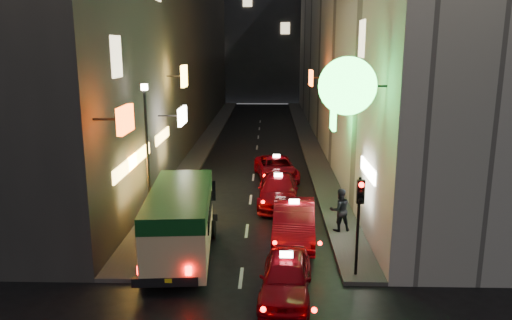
# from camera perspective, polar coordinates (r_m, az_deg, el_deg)

# --- Properties ---
(building_left) EXTENTS (7.40, 52.00, 18.00)m
(building_left) POSITION_cam_1_polar(r_m,az_deg,el_deg) (42.48, -10.98, 14.27)
(building_left) COLOR #393633
(building_left) RESTS_ON ground
(building_right) EXTENTS (8.36, 52.00, 18.00)m
(building_right) POSITION_cam_1_polar(r_m,az_deg,el_deg) (42.12, 11.52, 14.26)
(building_right) COLOR #B4ADA5
(building_right) RESTS_ON ground
(building_far) EXTENTS (30.00, 10.00, 22.00)m
(building_far) POSITION_cam_1_polar(r_m,az_deg,el_deg) (73.59, 0.82, 15.48)
(building_far) COLOR #37373D
(building_far) RESTS_ON ground
(sidewalk_left) EXTENTS (1.50, 52.00, 0.15)m
(sidewalk_left) POSITION_cam_1_polar(r_m,az_deg,el_deg) (42.59, -5.52, 2.37)
(sidewalk_left) COLOR #464341
(sidewalk_left) RESTS_ON ground
(sidewalk_right) EXTENTS (1.50, 52.00, 0.15)m
(sidewalk_right) POSITION_cam_1_polar(r_m,az_deg,el_deg) (42.40, 5.97, 2.31)
(sidewalk_right) COLOR #464341
(sidewalk_right) RESTS_ON ground
(minibus) EXTENTS (2.67, 6.39, 2.68)m
(minibus) POSITION_cam_1_polar(r_m,az_deg,el_deg) (19.04, -8.62, -6.31)
(minibus) COLOR beige
(minibus) RESTS_ON ground
(taxi_near) EXTENTS (2.48, 5.17, 1.76)m
(taxi_near) POSITION_cam_1_polar(r_m,az_deg,el_deg) (16.43, 3.45, -12.83)
(taxi_near) COLOR maroon
(taxi_near) RESTS_ON ground
(taxi_second) EXTENTS (2.69, 5.93, 2.02)m
(taxi_second) POSITION_cam_1_polar(r_m,az_deg,el_deg) (20.83, 4.35, -6.72)
(taxi_second) COLOR maroon
(taxi_second) RESTS_ON ground
(taxi_third) EXTENTS (2.32, 5.33, 1.84)m
(taxi_third) POSITION_cam_1_polar(r_m,az_deg,el_deg) (25.40, 2.55, -3.22)
(taxi_third) COLOR maroon
(taxi_third) RESTS_ON ground
(taxi_far) EXTENTS (2.75, 5.18, 1.74)m
(taxi_far) POSITION_cam_1_polar(r_m,az_deg,el_deg) (30.04, 2.35, -0.74)
(taxi_far) COLOR maroon
(taxi_far) RESTS_ON ground
(pedestrian_sidewalk) EXTENTS (0.89, 0.66, 2.11)m
(pedestrian_sidewalk) POSITION_cam_1_polar(r_m,az_deg,el_deg) (21.63, 9.56, -5.32)
(pedestrian_sidewalk) COLOR black
(pedestrian_sidewalk) RESTS_ON sidewalk_right
(traffic_light) EXTENTS (0.26, 0.43, 3.50)m
(traffic_light) POSITION_cam_1_polar(r_m,az_deg,el_deg) (17.12, 11.76, -5.17)
(traffic_light) COLOR black
(traffic_light) RESTS_ON sidewalk_right
(lamp_post) EXTENTS (0.28, 0.28, 6.22)m
(lamp_post) POSITION_cam_1_polar(r_m,az_deg,el_deg) (21.58, -12.31, 1.44)
(lamp_post) COLOR black
(lamp_post) RESTS_ON sidewalk_left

